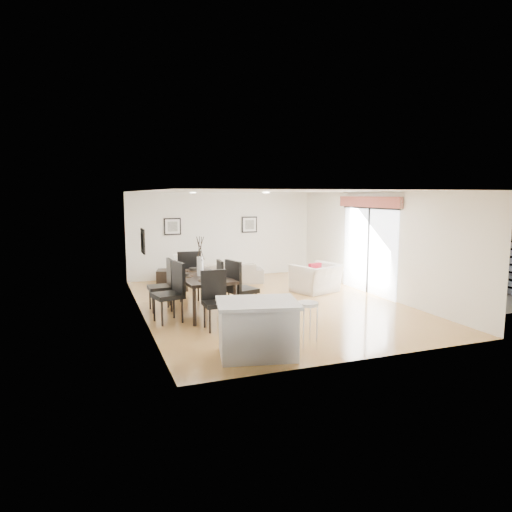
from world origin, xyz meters
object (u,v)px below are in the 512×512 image
object	(u,v)px
dining_chair_wnear	(173,289)
dining_chair_enear	(238,285)
armchair	(316,278)
dining_chair_efar	(225,280)
dining_chair_head	(216,296)
coffee_table	(175,277)
bar_stool	(307,309)
dining_table	(200,279)
dining_chair_foot	(188,273)
kitchen_island	(257,328)
dining_chair_wfar	(165,282)
sofa	(228,273)
side_table	(178,280)

from	to	relation	value
dining_chair_wnear	dining_chair_enear	xyz separation A→B (m)	(1.41, -0.05, -0.01)
armchair	dining_chair_efar	bearing A→B (deg)	-8.66
dining_chair_head	coffee_table	bearing A→B (deg)	88.38
armchair	dining_chair_wnear	distance (m)	4.43
bar_stool	dining_table	bearing A→B (deg)	110.55
dining_chair_foot	bar_stool	distance (m)	4.39
dining_chair_head	kitchen_island	distance (m)	1.77
dining_chair_enear	coffee_table	size ratio (longest dim) A/B	1.19
dining_chair_wfar	sofa	bearing A→B (deg)	137.29
side_table	bar_stool	world-z (taller)	bar_stool
sofa	kitchen_island	size ratio (longest dim) A/B	1.37
armchair	dining_chair_enear	xyz separation A→B (m)	(-2.73, -1.56, 0.31)
dining_chair_wnear	side_table	world-z (taller)	dining_chair_wnear
dining_chair_wnear	dining_chair_wfar	bearing A→B (deg)	167.77
dining_chair_efar	bar_stool	distance (m)	3.53
sofa	dining_chair_enear	distance (m)	3.77
dining_chair_efar	kitchen_island	xyz separation A→B (m)	(-0.50, -3.51, -0.14)
dining_chair_enear	bar_stool	world-z (taller)	dining_chair_enear
armchair	dining_table	size ratio (longest dim) A/B	0.56
side_table	dining_chair_efar	bearing A→B (deg)	-69.21
sofa	coffee_table	bearing A→B (deg)	-7.47
dining_table	dining_chair_head	distance (m)	1.26
coffee_table	dining_chair_wnear	bearing A→B (deg)	-86.57
dining_chair_efar	dining_chair_foot	bearing A→B (deg)	47.05
dining_chair_head	dining_chair_enear	bearing A→B (deg)	44.53
dining_chair_efar	side_table	world-z (taller)	dining_chair_efar
side_table	kitchen_island	size ratio (longest dim) A/B	0.41
coffee_table	kitchen_island	world-z (taller)	kitchen_island
dining_chair_foot	kitchen_island	distance (m)	4.25
side_table	kitchen_island	xyz separation A→B (m)	(0.26, -5.51, 0.16)
sofa	coffee_table	distance (m)	1.59
sofa	dining_table	xyz separation A→B (m)	(-1.59, -3.11, 0.46)
coffee_table	dining_chair_efar	bearing A→B (deg)	-63.92
sofa	dining_chair_enear	bearing A→B (deg)	86.52
armchair	dining_chair_head	world-z (taller)	dining_chair_head
dining_chair_enear	dining_chair_efar	bearing A→B (deg)	-16.60
sofa	dining_chair_enear	xyz separation A→B (m)	(-0.88, -3.64, 0.39)
kitchen_island	dining_chair_enear	bearing A→B (deg)	91.18
coffee_table	kitchen_island	xyz separation A→B (m)	(0.14, -6.58, 0.26)
dining_chair_head	kitchen_island	xyz separation A→B (m)	(0.22, -1.75, -0.18)
dining_chair_foot	coffee_table	distance (m)	2.39
sofa	side_table	size ratio (longest dim) A/B	3.35
sofa	dining_chair_head	bearing A→B (deg)	80.06
dining_chair_wfar	side_table	size ratio (longest dim) A/B	1.92
dining_chair_enear	dining_chair_foot	size ratio (longest dim) A/B	0.98
dining_chair_enear	dining_chair_efar	xyz separation A→B (m)	(0.01, 1.05, -0.08)
dining_chair_foot	side_table	distance (m)	1.33
sofa	dining_chair_wnear	xyz separation A→B (m)	(-2.29, -3.59, 0.40)
kitchen_island	bar_stool	size ratio (longest dim) A/B	1.82
dining_chair_enear	bar_stool	size ratio (longest dim) A/B	1.50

